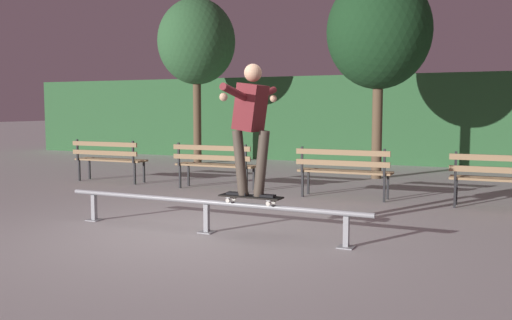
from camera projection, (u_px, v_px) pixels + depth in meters
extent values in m
plane|color=#ADAAA8|center=(203.00, 234.00, 6.88)|extent=(90.00, 90.00, 0.00)
cube|color=#2D5B33|center=(382.00, 119.00, 15.67)|extent=(24.00, 1.20, 2.43)
cylinder|color=gray|center=(206.00, 202.00, 6.94)|extent=(4.19, 0.06, 0.06)
cube|color=gray|center=(94.00, 208.00, 7.71)|extent=(0.06, 0.06, 0.35)
cube|color=gray|center=(95.00, 220.00, 7.72)|extent=(0.18, 0.18, 0.01)
cube|color=gray|center=(207.00, 218.00, 6.96)|extent=(0.06, 0.06, 0.35)
cube|color=gray|center=(207.00, 232.00, 6.97)|extent=(0.18, 0.18, 0.01)
cube|color=gray|center=(346.00, 232.00, 6.21)|extent=(0.06, 0.06, 0.35)
cube|color=gray|center=(346.00, 247.00, 6.22)|extent=(0.18, 0.18, 0.01)
cube|color=black|center=(251.00, 197.00, 6.67)|extent=(0.78, 0.21, 0.02)
cube|color=black|center=(251.00, 196.00, 6.67)|extent=(0.77, 0.20, 0.00)
cube|color=#9E9EA3|center=(271.00, 200.00, 6.56)|extent=(0.05, 0.17, 0.02)
cube|color=#9E9EA3|center=(231.00, 197.00, 6.79)|extent=(0.05, 0.17, 0.02)
cylinder|color=beige|center=(268.00, 204.00, 6.49)|extent=(0.05, 0.03, 0.05)
cylinder|color=beige|center=(274.00, 202.00, 6.63)|extent=(0.05, 0.03, 0.05)
cylinder|color=beige|center=(228.00, 200.00, 6.72)|extent=(0.05, 0.03, 0.05)
cylinder|color=beige|center=(234.00, 198.00, 6.86)|extent=(0.05, 0.03, 0.05)
cube|color=black|center=(264.00, 196.00, 6.59)|extent=(0.26, 0.10, 0.03)
cube|color=black|center=(237.00, 194.00, 6.75)|extent=(0.26, 0.10, 0.03)
cylinder|color=#473D33|center=(261.00, 164.00, 6.57)|extent=(0.21, 0.13, 0.79)
cylinder|color=#473D33|center=(240.00, 163.00, 6.69)|extent=(0.21, 0.13, 0.79)
cube|color=maroon|center=(251.00, 107.00, 6.57)|extent=(0.34, 0.36, 0.57)
cylinder|color=maroon|center=(236.00, 93.00, 6.21)|extent=(0.09, 0.61, 0.21)
cylinder|color=maroon|center=(264.00, 94.00, 6.90)|extent=(0.09, 0.61, 0.21)
sphere|color=tan|center=(223.00, 97.00, 5.97)|extent=(0.09, 0.09, 0.09)
sphere|color=tan|center=(273.00, 99.00, 7.15)|extent=(0.09, 0.09, 0.09)
sphere|color=tan|center=(253.00, 73.00, 6.52)|extent=(0.21, 0.21, 0.21)
cube|color=black|center=(144.00, 172.00, 11.56)|extent=(0.04, 0.04, 0.44)
cube|color=black|center=(135.00, 174.00, 11.27)|extent=(0.04, 0.04, 0.44)
cube|color=black|center=(133.00, 152.00, 11.19)|extent=(0.04, 0.04, 0.44)
cube|color=black|center=(89.00, 169.00, 12.12)|extent=(0.04, 0.04, 0.44)
cube|color=black|center=(79.00, 170.00, 11.83)|extent=(0.04, 0.04, 0.44)
cube|color=black|center=(77.00, 150.00, 11.75)|extent=(0.04, 0.04, 0.44)
cube|color=#937551|center=(115.00, 159.00, 11.80)|extent=(1.60, 0.13, 0.04)
cube|color=#937551|center=(111.00, 160.00, 11.67)|extent=(1.60, 0.13, 0.04)
cube|color=#937551|center=(107.00, 160.00, 11.54)|extent=(1.60, 0.13, 0.04)
cube|color=#937551|center=(104.00, 153.00, 11.46)|extent=(1.60, 0.08, 0.09)
cube|color=#937551|center=(104.00, 144.00, 11.45)|extent=(1.60, 0.08, 0.09)
cube|color=black|center=(254.00, 178.00, 10.51)|extent=(0.04, 0.04, 0.44)
cube|color=black|center=(247.00, 180.00, 10.21)|extent=(0.04, 0.04, 0.44)
cube|color=black|center=(246.00, 157.00, 10.14)|extent=(0.04, 0.04, 0.44)
cube|color=black|center=(188.00, 175.00, 11.06)|extent=(0.04, 0.04, 0.44)
cube|color=black|center=(180.00, 177.00, 10.77)|extent=(0.04, 0.04, 0.44)
cube|color=black|center=(179.00, 154.00, 10.69)|extent=(0.04, 0.04, 0.44)
cube|color=#937551|center=(220.00, 164.00, 10.74)|extent=(1.60, 0.13, 0.04)
cube|color=#937551|center=(216.00, 165.00, 10.62)|extent=(1.60, 0.13, 0.04)
cube|color=#937551|center=(213.00, 166.00, 10.49)|extent=(1.60, 0.13, 0.04)
cube|color=#937551|center=(211.00, 157.00, 10.41)|extent=(1.60, 0.08, 0.09)
cube|color=#937551|center=(211.00, 148.00, 10.39)|extent=(1.60, 0.08, 0.09)
cube|color=black|center=(388.00, 186.00, 9.45)|extent=(0.04, 0.04, 0.44)
cube|color=black|center=(384.00, 189.00, 9.16)|extent=(0.04, 0.04, 0.44)
cube|color=black|center=(384.00, 162.00, 9.08)|extent=(0.04, 0.04, 0.44)
cube|color=black|center=(308.00, 182.00, 10.01)|extent=(0.04, 0.04, 0.44)
cube|color=black|center=(303.00, 184.00, 9.72)|extent=(0.04, 0.04, 0.44)
cube|color=black|center=(302.00, 159.00, 9.64)|extent=(0.04, 0.04, 0.44)
cube|color=#937551|center=(347.00, 171.00, 9.69)|extent=(1.60, 0.13, 0.04)
cube|color=#937551|center=(345.00, 172.00, 9.56)|extent=(1.60, 0.13, 0.04)
cube|color=#937551|center=(343.00, 172.00, 9.43)|extent=(1.60, 0.13, 0.04)
cube|color=#937551|center=(342.00, 163.00, 9.35)|extent=(1.60, 0.08, 0.09)
cube|color=#937551|center=(342.00, 152.00, 9.34)|extent=(1.60, 0.08, 0.09)
cube|color=black|center=(456.00, 191.00, 8.96)|extent=(0.04, 0.04, 0.44)
cube|color=black|center=(455.00, 194.00, 8.66)|extent=(0.04, 0.04, 0.44)
cube|color=black|center=(456.00, 166.00, 8.58)|extent=(0.04, 0.04, 0.44)
cube|color=#937551|center=(505.00, 178.00, 8.64)|extent=(1.60, 0.13, 0.04)
cube|color=#937551|center=(505.00, 180.00, 8.51)|extent=(1.60, 0.13, 0.04)
cube|color=#937551|center=(505.00, 181.00, 8.38)|extent=(1.60, 0.13, 0.04)
cube|color=#937551|center=(506.00, 170.00, 8.30)|extent=(1.60, 0.08, 0.09)
cube|color=#937551|center=(506.00, 158.00, 8.28)|extent=(1.60, 0.08, 0.09)
cylinder|color=brown|center=(377.00, 128.00, 12.16)|extent=(0.22, 0.22, 2.22)
ellipsoid|color=#193D1E|center=(379.00, 31.00, 11.96)|extent=(2.23, 2.23, 2.45)
cylinder|color=brown|center=(197.00, 119.00, 15.40)|extent=(0.22, 0.22, 2.43)
ellipsoid|color=#2D5B33|center=(197.00, 41.00, 15.20)|extent=(2.11, 2.11, 2.32)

